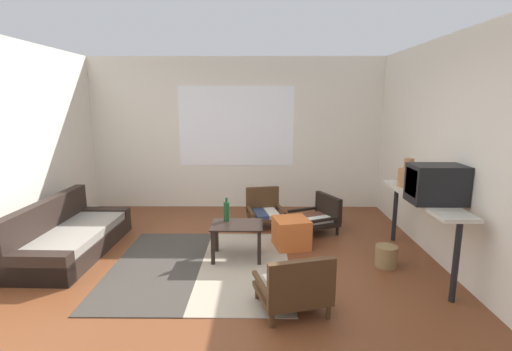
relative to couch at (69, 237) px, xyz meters
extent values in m
plane|color=brown|center=(2.04, -0.81, -0.21)|extent=(7.80, 7.80, 0.00)
cube|color=silver|center=(2.04, 2.25, 1.14)|extent=(5.60, 0.12, 2.70)
cube|color=white|center=(2.04, 2.18, 1.28)|extent=(2.05, 0.01, 1.42)
cube|color=silver|center=(4.70, -0.51, 1.14)|extent=(0.12, 6.60, 2.70)
cube|color=#38332D|center=(1.24, -0.39, -0.21)|extent=(1.05, 2.19, 0.01)
cube|color=gray|center=(2.29, -0.39, -0.21)|extent=(1.05, 2.19, 0.01)
cube|color=black|center=(0.07, 0.00, -0.10)|extent=(0.84, 1.89, 0.23)
cube|color=gray|center=(0.10, 0.00, 0.07)|extent=(0.74, 1.71, 0.10)
cube|color=black|center=(-0.27, 0.01, 0.19)|extent=(0.18, 1.87, 0.58)
cube|color=black|center=(0.09, 0.84, -0.04)|extent=(0.80, 0.20, 0.35)
cube|color=black|center=(0.05, -0.85, -0.04)|extent=(0.80, 0.20, 0.35)
cube|color=black|center=(2.18, -0.14, 0.22)|extent=(0.64, 0.48, 0.02)
cube|color=black|center=(1.90, 0.06, 0.00)|extent=(0.04, 0.04, 0.43)
cube|color=black|center=(2.46, 0.06, 0.00)|extent=(0.04, 0.04, 0.43)
cube|color=black|center=(1.90, -0.34, 0.00)|extent=(0.04, 0.04, 0.43)
cube|color=black|center=(2.46, -0.34, 0.00)|extent=(0.04, 0.04, 0.43)
cylinder|color=#472D19|center=(2.82, 0.89, -0.14)|extent=(0.04, 0.04, 0.14)
cylinder|color=#472D19|center=(2.38, 0.80, -0.14)|extent=(0.04, 0.04, 0.14)
cylinder|color=#472D19|center=(2.73, 1.33, -0.14)|extent=(0.04, 0.04, 0.14)
cylinder|color=#472D19|center=(2.29, 1.24, -0.14)|extent=(0.04, 0.04, 0.14)
cube|color=#472D19|center=(2.55, 1.06, -0.05)|extent=(0.63, 0.63, 0.05)
cube|color=beige|center=(2.65, 1.06, 0.01)|extent=(0.27, 0.50, 0.06)
cube|color=#2D3856|center=(2.47, 1.02, 0.01)|extent=(0.27, 0.50, 0.06)
cube|color=#472D19|center=(2.51, 1.29, 0.17)|extent=(0.53, 0.18, 0.39)
cube|color=#472D19|center=(2.80, 1.11, 0.07)|extent=(0.15, 0.53, 0.04)
cube|color=#472D19|center=(2.31, 1.01, 0.07)|extent=(0.15, 0.53, 0.04)
cylinder|color=#472D19|center=(2.44, -1.14, -0.15)|extent=(0.04, 0.04, 0.14)
cylinder|color=#472D19|center=(2.96, -1.00, -0.15)|extent=(0.04, 0.04, 0.14)
cylinder|color=#472D19|center=(2.56, -1.61, -0.15)|extent=(0.04, 0.04, 0.14)
cylinder|color=#472D19|center=(3.09, -1.47, -0.15)|extent=(0.04, 0.04, 0.14)
cube|color=#472D19|center=(2.76, -1.30, -0.05)|extent=(0.75, 0.71, 0.05)
cube|color=silver|center=(2.65, -1.31, 0.00)|extent=(0.33, 0.55, 0.06)
cube|color=brown|center=(2.86, -1.26, 0.00)|extent=(0.33, 0.55, 0.06)
cube|color=#472D19|center=(2.83, -1.55, 0.18)|extent=(0.62, 0.23, 0.41)
cube|color=#472D19|center=(2.48, -1.38, 0.06)|extent=(0.19, 0.56, 0.04)
cube|color=#472D19|center=(3.04, -1.23, 0.06)|extent=(0.19, 0.56, 0.04)
cylinder|color=black|center=(3.16, 0.49, -0.15)|extent=(0.04, 0.04, 0.13)
cylinder|color=black|center=(2.95, 0.98, -0.15)|extent=(0.04, 0.04, 0.13)
cylinder|color=black|center=(3.61, 0.69, -0.15)|extent=(0.04, 0.04, 0.13)
cylinder|color=black|center=(3.39, 1.18, -0.15)|extent=(0.04, 0.04, 0.13)
cube|color=black|center=(3.28, 0.83, -0.06)|extent=(0.77, 0.79, 0.05)
cube|color=silver|center=(3.30, 0.73, 0.00)|extent=(0.54, 0.39, 0.06)
cube|color=brown|center=(3.21, 0.92, 0.00)|extent=(0.54, 0.39, 0.06)
cube|color=black|center=(3.51, 0.94, 0.15)|extent=(0.32, 0.58, 0.36)
cube|color=black|center=(3.39, 0.57, 0.06)|extent=(0.53, 0.27, 0.04)
cube|color=black|center=(3.16, 1.09, 0.06)|extent=(0.53, 0.27, 0.04)
cube|color=#D1662D|center=(2.89, 0.23, -0.02)|extent=(0.53, 0.53, 0.40)
cube|color=beige|center=(4.36, -0.34, 0.63)|extent=(0.37, 1.77, 0.04)
cylinder|color=black|center=(4.36, -1.16, 0.20)|extent=(0.06, 0.06, 0.82)
cylinder|color=black|center=(4.36, 0.49, 0.20)|extent=(0.06, 0.06, 0.82)
cube|color=black|center=(4.36, -0.63, 0.86)|extent=(0.55, 0.38, 0.42)
cube|color=black|center=(4.09, -0.63, 0.88)|extent=(0.01, 0.30, 0.29)
cylinder|color=#A87047|center=(4.36, 0.15, 0.76)|extent=(0.25, 0.25, 0.22)
cylinder|color=#A87047|center=(4.36, 0.15, 0.94)|extent=(0.12, 0.12, 0.14)
cylinder|color=#194723|center=(2.05, -0.02, 0.36)|extent=(0.07, 0.07, 0.25)
cylinder|color=#194723|center=(2.05, -0.02, 0.51)|extent=(0.03, 0.03, 0.06)
cylinder|color=olive|center=(3.97, -0.36, -0.09)|extent=(0.26, 0.26, 0.25)
camera|label=1|loc=(2.45, -4.57, 1.74)|focal=26.37mm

